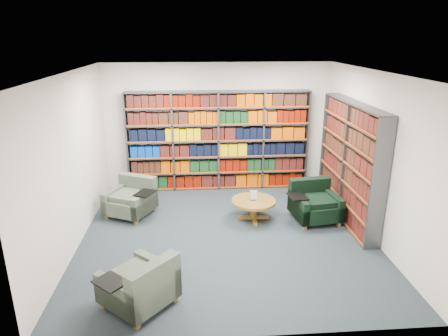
{
  "coord_description": "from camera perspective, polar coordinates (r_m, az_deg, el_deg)",
  "views": [
    {
      "loc": [
        -0.51,
        -6.26,
        3.35
      ],
      "look_at": [
        0.0,
        0.6,
        1.05
      ],
      "focal_mm": 32.0,
      "sensor_mm": 36.0,
      "label": 1
    }
  ],
  "objects": [
    {
      "name": "room_shell",
      "position": [
        6.58,
        0.39,
        1.24
      ],
      "size": [
        5.02,
        5.02,
        2.82
      ],
      "color": "#1E242F",
      "rests_on": "ground"
    },
    {
      "name": "bookshelf_back",
      "position": [
        8.91,
        -0.83,
        3.84
      ],
      "size": [
        4.0,
        0.28,
        2.2
      ],
      "color": "#47494F",
      "rests_on": "ground"
    },
    {
      "name": "coffee_table",
      "position": [
        7.59,
        4.24,
        -5.15
      ],
      "size": [
        0.84,
        0.84,
        0.59
      ],
      "color": "olive",
      "rests_on": "ground"
    },
    {
      "name": "bookshelf_right",
      "position": [
        7.76,
        17.51,
        0.74
      ],
      "size": [
        0.28,
        2.5,
        2.2
      ],
      "color": "#47494F",
      "rests_on": "ground"
    },
    {
      "name": "chair_teal_front",
      "position": [
        5.41,
        -11.61,
        -16.36
      ],
      "size": [
        1.11,
        1.11,
        0.72
      ],
      "color": "#0B2430",
      "rests_on": "ground"
    },
    {
      "name": "chair_teal_left",
      "position": [
        8.03,
        -12.94,
        -4.41
      ],
      "size": [
        1.07,
        1.05,
        0.72
      ],
      "color": "#0B2430",
      "rests_on": "ground"
    },
    {
      "name": "chair_green_right",
      "position": [
        7.8,
        12.65,
        -5.04
      ],
      "size": [
        1.0,
        0.9,
        0.73
      ],
      "color": "black",
      "rests_on": "ground"
    }
  ]
}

